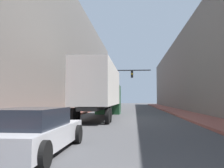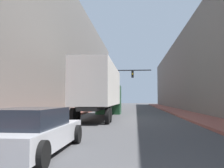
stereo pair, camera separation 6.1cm
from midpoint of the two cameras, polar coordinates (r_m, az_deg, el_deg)
The scene contains 7 objects.
sidewalk_right at distance 32.89m, azimuth 14.00°, elevation -5.94°, with size 2.59×80.00×0.15m.
sidewalk_left at distance 33.17m, azimuth -6.33°, elevation -6.01°, with size 2.59×80.00×0.15m.
building_right at distance 33.99m, azimuth 21.04°, elevation 3.24°, with size 6.00×80.00×10.78m.
building_left at distance 34.82m, azimuth -13.23°, elevation 6.91°, with size 6.00×80.00×15.55m.
semi_truck at distance 20.91m, azimuth -2.49°, elevation -1.32°, with size 2.48×13.31×4.13m.
sedan_car at distance 7.63m, azimuth -17.93°, elevation -10.23°, with size 2.09×4.57×1.28m.
traffic_signal_gantry at distance 32.47m, azimuth -0.61°, elevation 0.75°, with size 7.31×0.35×5.58m.
Camera 1 is at (0.78, -2.48, 1.53)m, focal length 40.00 mm.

